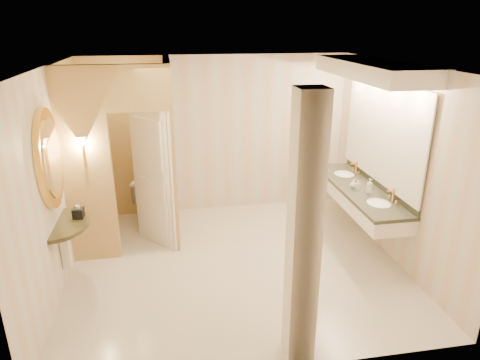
% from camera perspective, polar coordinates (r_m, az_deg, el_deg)
% --- Properties ---
extents(floor, '(4.50, 4.50, 0.00)m').
position_cam_1_polar(floor, '(6.12, -0.58, -11.09)').
color(floor, beige).
rests_on(floor, ground).
extents(ceiling, '(4.50, 4.50, 0.00)m').
position_cam_1_polar(ceiling, '(5.25, -0.68, 14.94)').
color(ceiling, silver).
rests_on(ceiling, wall_back).
extents(wall_back, '(4.50, 0.02, 2.70)m').
position_cam_1_polar(wall_back, '(7.44, -3.09, 5.96)').
color(wall_back, beige).
rests_on(wall_back, floor).
extents(wall_front, '(4.50, 0.02, 2.70)m').
position_cam_1_polar(wall_front, '(3.75, 4.30, -9.18)').
color(wall_front, beige).
rests_on(wall_front, floor).
extents(wall_left, '(0.02, 4.00, 2.70)m').
position_cam_1_polar(wall_left, '(5.66, -23.72, -0.45)').
color(wall_left, beige).
rests_on(wall_left, floor).
extents(wall_right, '(0.02, 4.00, 2.70)m').
position_cam_1_polar(wall_right, '(6.28, 20.09, 2.00)').
color(wall_right, beige).
rests_on(wall_right, floor).
extents(toilet_closet, '(1.50, 1.55, 2.70)m').
position_cam_1_polar(toilet_closet, '(6.39, -12.16, 3.43)').
color(toilet_closet, '#D2B76E').
rests_on(toilet_closet, floor).
extents(wall_sconce, '(0.14, 0.14, 0.42)m').
position_cam_1_polar(wall_sconce, '(5.88, -20.26, 4.68)').
color(wall_sconce, gold).
rests_on(wall_sconce, toilet_closet).
extents(vanity, '(0.75, 2.43, 2.09)m').
position_cam_1_polar(vanity, '(6.42, 16.57, 5.37)').
color(vanity, white).
rests_on(vanity, floor).
extents(console_shelf, '(0.92, 0.92, 1.91)m').
position_cam_1_polar(console_shelf, '(5.55, -23.60, -0.98)').
color(console_shelf, black).
rests_on(console_shelf, floor).
extents(pillar, '(0.27, 0.27, 2.70)m').
position_cam_1_polar(pillar, '(4.01, 8.51, -7.30)').
color(pillar, white).
rests_on(pillar, floor).
extents(tissue_box, '(0.14, 0.14, 0.13)m').
position_cam_1_polar(tissue_box, '(5.76, -20.74, -4.13)').
color(tissue_box, black).
rests_on(tissue_box, console_shelf).
extents(toilet, '(0.47, 0.78, 0.78)m').
position_cam_1_polar(toilet, '(7.47, -12.30, -2.19)').
color(toilet, white).
rests_on(toilet, floor).
extents(soap_bottle_a, '(0.07, 0.07, 0.14)m').
position_cam_1_polar(soap_bottle_a, '(6.51, 15.39, -0.64)').
color(soap_bottle_a, beige).
rests_on(soap_bottle_a, vanity).
extents(soap_bottle_b, '(0.12, 0.12, 0.13)m').
position_cam_1_polar(soap_bottle_b, '(6.55, 14.89, -0.49)').
color(soap_bottle_b, silver).
rests_on(soap_bottle_b, vanity).
extents(soap_bottle_c, '(0.11, 0.11, 0.22)m').
position_cam_1_polar(soap_bottle_c, '(6.40, 16.87, -0.78)').
color(soap_bottle_c, '#C6B28C').
rests_on(soap_bottle_c, vanity).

